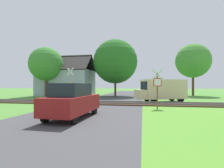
{
  "coord_description": "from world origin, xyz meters",
  "views": [
    {
      "loc": [
        3.42,
        -8.53,
        1.69
      ],
      "look_at": [
        0.5,
        7.95,
        1.8
      ],
      "focal_mm": 28.0,
      "sensor_mm": 36.0,
      "label": 1
    }
  ],
  "objects_px": {
    "crossing_sign_far": "(70,82)",
    "house": "(66,82)",
    "stop_sign_near": "(157,85)",
    "mail_truck": "(162,90)",
    "tree_far": "(193,61)",
    "tree_center": "(115,62)",
    "tree_left": "(46,64)",
    "parked_car": "(73,101)"
  },
  "relations": [
    {
      "from": "crossing_sign_far",
      "to": "tree_far",
      "type": "height_order",
      "value": "tree_far"
    },
    {
      "from": "stop_sign_near",
      "to": "house",
      "type": "xyz_separation_m",
      "value": [
        -13.24,
        13.16,
        0.52
      ]
    },
    {
      "from": "crossing_sign_far",
      "to": "house",
      "type": "relative_size",
      "value": 0.42
    },
    {
      "from": "house",
      "to": "tree_center",
      "type": "distance_m",
      "value": 8.57
    },
    {
      "from": "stop_sign_near",
      "to": "crossing_sign_far",
      "type": "xyz_separation_m",
      "value": [
        -9.06,
        5.06,
        0.3
      ]
    },
    {
      "from": "house",
      "to": "tree_center",
      "type": "bearing_deg",
      "value": 1.49
    },
    {
      "from": "crossing_sign_far",
      "to": "tree_far",
      "type": "xyz_separation_m",
      "value": [
        15.91,
        11.42,
        3.59
      ]
    },
    {
      "from": "house",
      "to": "mail_truck",
      "type": "relative_size",
      "value": 1.65
    },
    {
      "from": "stop_sign_near",
      "to": "tree_center",
      "type": "height_order",
      "value": "tree_center"
    },
    {
      "from": "house",
      "to": "parked_car",
      "type": "height_order",
      "value": "house"
    },
    {
      "from": "house",
      "to": "tree_center",
      "type": "relative_size",
      "value": 0.99
    },
    {
      "from": "mail_truck",
      "to": "crossing_sign_far",
      "type": "bearing_deg",
      "value": 65.7
    },
    {
      "from": "tree_center",
      "to": "tree_left",
      "type": "bearing_deg",
      "value": -164.08
    },
    {
      "from": "parked_car",
      "to": "crossing_sign_far",
      "type": "bearing_deg",
      "value": 116.89
    },
    {
      "from": "stop_sign_near",
      "to": "house",
      "type": "relative_size",
      "value": 0.34
    },
    {
      "from": "tree_far",
      "to": "stop_sign_near",
      "type": "bearing_deg",
      "value": -112.57
    },
    {
      "from": "tree_far",
      "to": "mail_truck",
      "type": "relative_size",
      "value": 1.59
    },
    {
      "from": "stop_sign_near",
      "to": "mail_truck",
      "type": "height_order",
      "value": "stop_sign_near"
    },
    {
      "from": "stop_sign_near",
      "to": "tree_center",
      "type": "bearing_deg",
      "value": -76.95
    },
    {
      "from": "crossing_sign_far",
      "to": "tree_left",
      "type": "bearing_deg",
      "value": 153.13
    },
    {
      "from": "stop_sign_near",
      "to": "parked_car",
      "type": "distance_m",
      "value": 6.72
    },
    {
      "from": "stop_sign_near",
      "to": "house",
      "type": "distance_m",
      "value": 18.67
    },
    {
      "from": "stop_sign_near",
      "to": "mail_truck",
      "type": "xyz_separation_m",
      "value": [
        0.81,
        4.83,
        -0.46
      ]
    },
    {
      "from": "house",
      "to": "tree_left",
      "type": "relative_size",
      "value": 1.18
    },
    {
      "from": "crossing_sign_far",
      "to": "tree_center",
      "type": "relative_size",
      "value": 0.42
    },
    {
      "from": "stop_sign_near",
      "to": "tree_far",
      "type": "distance_m",
      "value": 18.26
    },
    {
      "from": "mail_truck",
      "to": "parked_car",
      "type": "distance_m",
      "value": 11.06
    },
    {
      "from": "crossing_sign_far",
      "to": "parked_car",
      "type": "xyz_separation_m",
      "value": [
        4.44,
        -9.87,
        -1.1
      ]
    },
    {
      "from": "tree_left",
      "to": "tree_far",
      "type": "relative_size",
      "value": 0.88
    },
    {
      "from": "tree_center",
      "to": "tree_left",
      "type": "height_order",
      "value": "tree_center"
    },
    {
      "from": "mail_truck",
      "to": "tree_left",
      "type": "bearing_deg",
      "value": 47.77
    },
    {
      "from": "crossing_sign_far",
      "to": "tree_far",
      "type": "relative_size",
      "value": 0.44
    },
    {
      "from": "stop_sign_near",
      "to": "mail_truck",
      "type": "distance_m",
      "value": 4.92
    },
    {
      "from": "stop_sign_near",
      "to": "parked_car",
      "type": "height_order",
      "value": "stop_sign_near"
    },
    {
      "from": "tree_center",
      "to": "tree_left",
      "type": "relative_size",
      "value": 1.19
    },
    {
      "from": "stop_sign_near",
      "to": "parked_car",
      "type": "relative_size",
      "value": 0.72
    },
    {
      "from": "house",
      "to": "parked_car",
      "type": "relative_size",
      "value": 2.12
    },
    {
      "from": "crossing_sign_far",
      "to": "mail_truck",
      "type": "distance_m",
      "value": 9.91
    },
    {
      "from": "house",
      "to": "tree_far",
      "type": "height_order",
      "value": "tree_far"
    },
    {
      "from": "parked_car",
      "to": "tree_left",
      "type": "bearing_deg",
      "value": 127.39
    },
    {
      "from": "crossing_sign_far",
      "to": "tree_center",
      "type": "height_order",
      "value": "tree_center"
    },
    {
      "from": "tree_center",
      "to": "parked_car",
      "type": "xyz_separation_m",
      "value": [
        0.63,
        -18.06,
        -4.43
      ]
    }
  ]
}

